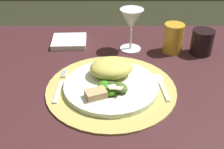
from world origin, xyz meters
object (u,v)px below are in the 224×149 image
object	(u,v)px
dark_tumbler	(203,42)
napkin	(70,41)
dining_table	(93,121)
amber_tumbler	(174,38)
dinner_plate	(112,86)
wine_glass	(132,21)
spoon	(161,82)
fork	(61,87)

from	to	relation	value
dark_tumbler	napkin	bearing A→B (deg)	171.14
dining_table	amber_tumbler	bearing A→B (deg)	37.20
dinner_plate	napkin	xyz separation A→B (m)	(-0.16, 0.30, -0.00)
dinner_plate	wine_glass	bearing A→B (deg)	74.64
wine_glass	dinner_plate	bearing A→B (deg)	-105.36
dinner_plate	wine_glass	xyz separation A→B (m)	(0.07, 0.25, 0.10)
wine_glass	dark_tumbler	bearing A→B (deg)	-7.00
spoon	napkin	xyz separation A→B (m)	(-0.30, 0.27, 0.00)
dining_table	spoon	xyz separation A→B (m)	(0.21, 0.00, 0.15)
dining_table	fork	distance (m)	0.18
dinner_plate	spoon	distance (m)	0.15
fork	spoon	world-z (taller)	spoon
fork	spoon	distance (m)	0.30
dining_table	spoon	distance (m)	0.26
fork	wine_glass	distance (m)	0.35
dining_table	dark_tumbler	xyz separation A→B (m)	(0.38, 0.20, 0.19)
napkin	wine_glass	world-z (taller)	wine_glass
dinner_plate	wine_glass	world-z (taller)	wine_glass
napkin	amber_tumbler	xyz separation A→B (m)	(0.37, -0.06, 0.04)
napkin	spoon	bearing A→B (deg)	-41.59
dining_table	dinner_plate	world-z (taller)	dinner_plate
spoon	amber_tumbler	distance (m)	0.22
dinner_plate	dining_table	bearing A→B (deg)	158.67
fork	dinner_plate	bearing A→B (deg)	-0.95
dinner_plate	dark_tumbler	xyz separation A→B (m)	(0.32, 0.22, 0.03)
dark_tumbler	spoon	bearing A→B (deg)	-130.81
fork	napkin	size ratio (longest dim) A/B	1.37
fork	amber_tumbler	xyz separation A→B (m)	(0.37, 0.23, 0.04)
amber_tumbler	fork	bearing A→B (deg)	-147.50
dining_table	napkin	bearing A→B (deg)	109.53
napkin	amber_tumbler	size ratio (longest dim) A/B	1.20
dinner_plate	spoon	size ratio (longest dim) A/B	1.98
wine_glass	dining_table	bearing A→B (deg)	-119.76
napkin	dark_tumbler	size ratio (longest dim) A/B	1.44
dining_table	napkin	world-z (taller)	napkin
wine_glass	amber_tumbler	distance (m)	0.16
wine_glass	amber_tumbler	size ratio (longest dim) A/B	1.45
dinner_plate	amber_tumbler	size ratio (longest dim) A/B	2.62
dining_table	napkin	distance (m)	0.33
spoon	wine_glass	xyz separation A→B (m)	(-0.08, 0.23, 0.10)
napkin	fork	bearing A→B (deg)	-88.14
fork	napkin	world-z (taller)	napkin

